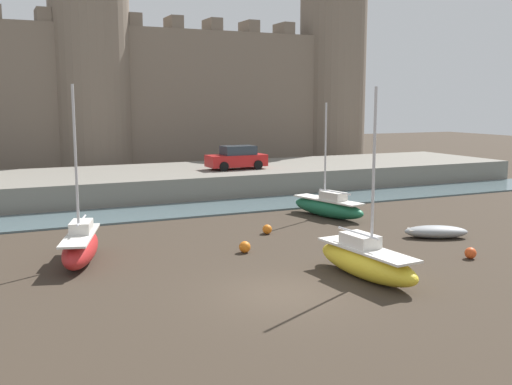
% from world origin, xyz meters
% --- Properties ---
extents(ground_plane, '(160.00, 160.00, 0.00)m').
position_xyz_m(ground_plane, '(0.00, 0.00, 0.00)').
color(ground_plane, '#382D23').
extents(water_channel, '(80.00, 4.50, 0.10)m').
position_xyz_m(water_channel, '(0.00, 15.63, 0.05)').
color(water_channel, slate).
rests_on(water_channel, ground).
extents(quay_road, '(58.52, 10.00, 1.53)m').
position_xyz_m(quay_road, '(0.00, 22.88, 0.77)').
color(quay_road, slate).
rests_on(quay_road, ground).
extents(castle, '(53.77, 7.25, 21.47)m').
position_xyz_m(castle, '(-0.00, 34.69, 8.10)').
color(castle, '#7A6B5B').
rests_on(castle, ground).
extents(sailboat_foreground_right, '(2.49, 4.80, 6.82)m').
position_xyz_m(sailboat_foreground_right, '(-5.37, 6.62, 0.67)').
color(sailboat_foreground_right, red).
rests_on(sailboat_foreground_right, ground).
extents(rowboat_midflat_right, '(3.06, 2.26, 0.57)m').
position_xyz_m(rowboat_midflat_right, '(10.07, 4.27, 0.30)').
color(rowboat_midflat_right, gray).
rests_on(rowboat_midflat_right, ground).
extents(sailboat_near_channel_left, '(1.68, 5.07, 6.68)m').
position_xyz_m(sailboat_near_channel_left, '(3.47, 0.36, 0.64)').
color(sailboat_near_channel_left, yellow).
rests_on(sailboat_near_channel_left, ground).
extents(sailboat_foreground_left, '(2.32, 5.18, 6.13)m').
position_xyz_m(sailboat_foreground_left, '(8.23, 10.66, 0.59)').
color(sailboat_foreground_left, '#1E6B47').
rests_on(sailboat_foreground_left, ground).
extents(mooring_buoy_near_channel, '(0.45, 0.45, 0.45)m').
position_xyz_m(mooring_buoy_near_channel, '(3.40, 8.24, 0.22)').
color(mooring_buoy_near_channel, orange).
rests_on(mooring_buoy_near_channel, ground).
extents(mooring_buoy_mid_mud, '(0.46, 0.46, 0.46)m').
position_xyz_m(mooring_buoy_mid_mud, '(8.79, 0.81, 0.23)').
color(mooring_buoy_mid_mud, '#E04C1E').
rests_on(mooring_buoy_mid_mud, ground).
extents(mooring_buoy_near_shore, '(0.48, 0.48, 0.48)m').
position_xyz_m(mooring_buoy_near_shore, '(1.02, 5.44, 0.24)').
color(mooring_buoy_near_shore, orange).
rests_on(mooring_buoy_near_shore, ground).
extents(car_quay_centre_east, '(4.11, 1.90, 1.62)m').
position_xyz_m(car_quay_centre_east, '(7.47, 21.55, 2.31)').
color(car_quay_centre_east, red).
rests_on(car_quay_centre_east, quay_road).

